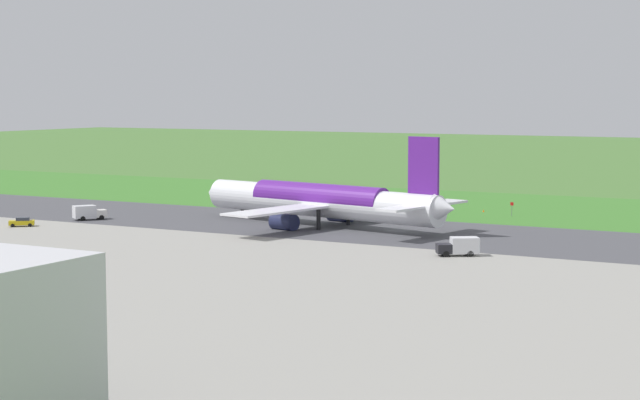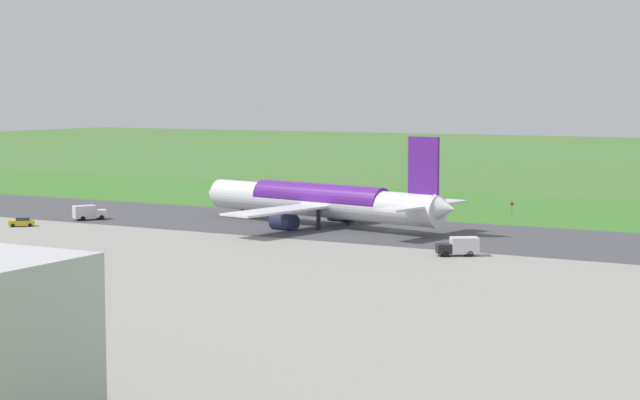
{
  "view_description": "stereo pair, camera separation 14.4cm",
  "coord_description": "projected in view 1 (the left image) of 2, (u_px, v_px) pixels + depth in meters",
  "views": [
    {
      "loc": [
        -72.14,
        158.01,
        22.5
      ],
      "look_at": [
        13.77,
        0.0,
        4.5
      ],
      "focal_mm": 59.78,
      "sensor_mm": 36.0,
      "label": 1
    },
    {
      "loc": [
        -72.26,
        157.94,
        22.5
      ],
      "look_at": [
        13.77,
        0.0,
        4.5
      ],
      "focal_mm": 59.78,
      "sensor_mm": 36.0,
      "label": 2
    }
  ],
  "objects": [
    {
      "name": "no_stopping_sign",
      "position": [
        512.0,
        208.0,
        195.38
      ],
      "size": [
        0.6,
        0.1,
        2.64
      ],
      "color": "slate",
      "rests_on": "ground"
    },
    {
      "name": "traffic_cone_orange",
      "position": [
        484.0,
        211.0,
        202.62
      ],
      "size": [
        0.4,
        0.4,
        0.55
      ],
      "primitive_type": "cone",
      "color": "orange",
      "rests_on": "ground"
    },
    {
      "name": "service_truck_fuel",
      "position": [
        88.0,
        212.0,
        189.81
      ],
      "size": [
        5.08,
        6.08,
        2.65
      ],
      "color": "silver",
      "rests_on": "ground"
    },
    {
      "name": "apron_concrete",
      "position": [
        239.0,
        273.0,
        133.77
      ],
      "size": [
        440.0,
        110.0,
        0.05
      ],
      "primitive_type": "cube",
      "color": "gray",
      "rests_on": "ground"
    },
    {
      "name": "runway_asphalt",
      "position": [
        394.0,
        231.0,
        174.65
      ],
      "size": [
        600.0,
        32.74,
        0.06
      ],
      "primitive_type": "cube",
      "color": "#47474C",
      "rests_on": "ground"
    },
    {
      "name": "grass_verge_foreground",
      "position": [
        465.0,
        212.0,
        203.35
      ],
      "size": [
        600.0,
        80.0,
        0.04
      ],
      "primitive_type": "cube",
      "color": "#3C782B",
      "rests_on": "ground"
    },
    {
      "name": "service_truck_baggage",
      "position": [
        460.0,
        246.0,
        147.71
      ],
      "size": [
        6.09,
        5.04,
        2.65
      ],
      "color": "black",
      "rests_on": "ground"
    },
    {
      "name": "ground_plane",
      "position": [
        394.0,
        231.0,
        174.66
      ],
      "size": [
        800.0,
        800.0,
        0.0
      ],
      "primitive_type": "plane",
      "color": "#477233"
    },
    {
      "name": "service_car_ops",
      "position": [
        22.0,
        222.0,
        180.57
      ],
      "size": [
        4.37,
        4.08,
        1.62
      ],
      "color": "gold",
      "rests_on": "ground"
    },
    {
      "name": "airliner_main",
      "position": [
        322.0,
        201.0,
        180.53
      ],
      "size": [
        53.83,
        44.33,
        15.88
      ],
      "color": "white",
      "rests_on": "ground"
    }
  ]
}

